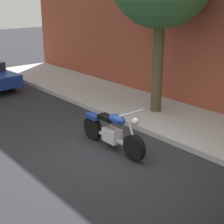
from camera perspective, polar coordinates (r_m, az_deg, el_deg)
name	(u,v)px	position (r m, az deg, el deg)	size (l,w,h in m)	color
ground_plane	(107,153)	(7.90, -0.92, -7.00)	(60.00, 60.00, 0.00)	#28282D
sidewalk	(183,122)	(9.74, 11.99, -1.75)	(20.27, 2.58, 0.14)	#B2B2B2
motorcycle	(112,132)	(7.95, 0.02, -3.33)	(2.13, 0.70, 1.10)	black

